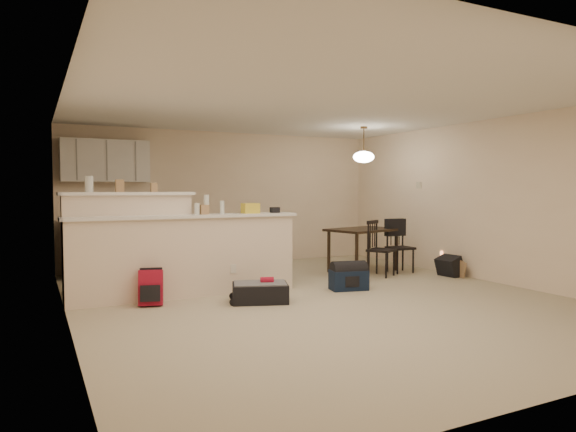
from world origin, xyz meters
TOP-DOWN VIEW (x-y plane):
  - room at (0.00, 0.00)m, footprint 7.00×7.02m
  - breakfast_bar at (-1.76, 0.98)m, footprint 3.08×0.58m
  - upper_cabinets at (-2.20, 3.32)m, footprint 1.40×0.34m
  - kitchen_counter at (-2.00, 3.19)m, footprint 1.80×0.60m
  - thermostat at (2.98, 1.55)m, footprint 0.02×0.12m
  - jar at (-2.67, 1.12)m, footprint 0.10×0.10m
  - cereal_box at (-2.30, 1.12)m, footprint 0.10×0.07m
  - small_box at (-1.87, 1.12)m, footprint 0.08×0.06m
  - bottle_a at (-1.22, 0.90)m, footprint 0.07×0.07m
  - bottle_b at (-1.00, 0.90)m, footprint 0.06×0.06m
  - bag_lump at (-0.59, 0.90)m, footprint 0.22×0.18m
  - pouch at (-0.21, 0.90)m, footprint 0.12×0.10m
  - extra_item_x at (-1.35, 0.90)m, footprint 0.07×0.07m
  - extra_item_y at (-1.25, 0.90)m, footprint 0.11×0.10m
  - dining_table at (1.80, 1.60)m, footprint 1.35×1.06m
  - pendant_lamp at (1.80, 1.60)m, footprint 0.36×0.36m
  - dining_chair_near at (1.79, 1.06)m, footprint 0.53×0.53m
  - dining_chair_far at (2.32, 1.22)m, footprint 0.42×0.40m
  - suitcase at (-0.76, 0.17)m, footprint 0.80×0.65m
  - red_backpack at (-2.03, 0.60)m, footprint 0.33×0.25m
  - navy_duffel at (0.68, 0.33)m, footprint 0.56×0.39m
  - black_daypack at (2.78, 0.54)m, footprint 0.29×0.38m
  - cardboard_sheet at (2.85, 0.44)m, footprint 0.06×0.39m

SIDE VIEW (x-z plane):
  - suitcase at x=-0.76m, z-range 0.00..0.23m
  - navy_duffel at x=0.68m, z-range 0.00..0.28m
  - cardboard_sheet at x=2.85m, z-range 0.00..0.30m
  - black_daypack at x=2.78m, z-range 0.00..0.32m
  - red_backpack at x=-2.03m, z-range 0.00..0.43m
  - dining_chair_far at x=2.32m, z-range 0.00..0.90m
  - kitchen_counter at x=-2.00m, z-range 0.00..0.90m
  - dining_chair_near at x=1.79m, z-range 0.00..0.91m
  - breakfast_bar at x=-1.76m, z-range -0.09..1.30m
  - dining_table at x=1.80m, z-range 0.28..1.03m
  - pouch at x=-0.21m, z-range 1.09..1.17m
  - extra_item_y at x=-1.25m, z-range 1.09..1.22m
  - bag_lump at x=-0.59m, z-range 1.09..1.23m
  - extra_item_x at x=-1.35m, z-range 1.09..1.24m
  - bottle_b at x=-1.00m, z-range 1.09..1.27m
  - bottle_a at x=-1.22m, z-range 1.09..1.35m
  - room at x=0.00m, z-range 0.00..2.50m
  - small_box at x=-1.87m, z-range 1.39..1.51m
  - cereal_box at x=-2.30m, z-range 1.39..1.55m
  - jar at x=-2.67m, z-range 1.39..1.59m
  - thermostat at x=2.98m, z-range 1.44..1.56m
  - upper_cabinets at x=-2.20m, z-range 1.55..2.25m
  - pendant_lamp at x=1.80m, z-range 1.68..2.30m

